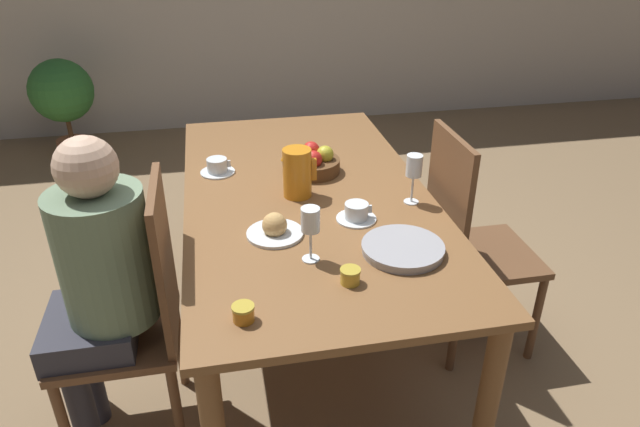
# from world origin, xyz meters

# --- Properties ---
(ground_plane) EXTENTS (20.00, 20.00, 0.00)m
(ground_plane) POSITION_xyz_m (0.00, 0.00, 0.00)
(ground_plane) COLOR #7F6647
(dining_table) EXTENTS (0.98, 1.86, 0.75)m
(dining_table) POSITION_xyz_m (0.00, 0.00, 0.66)
(dining_table) COLOR brown
(dining_table) RESTS_ON ground_plane
(chair_person_side) EXTENTS (0.42, 0.42, 1.01)m
(chair_person_side) POSITION_xyz_m (-0.67, -0.38, 0.52)
(chair_person_side) COLOR brown
(chair_person_side) RESTS_ON ground_plane
(chair_opposite) EXTENTS (0.42, 0.42, 1.01)m
(chair_opposite) POSITION_xyz_m (0.67, -0.15, 0.52)
(chair_opposite) COLOR brown
(chair_opposite) RESTS_ON ground_plane
(person_seated) EXTENTS (0.39, 0.41, 1.19)m
(person_seated) POSITION_xyz_m (-0.76, -0.40, 0.71)
(person_seated) COLOR #33333D
(person_seated) RESTS_ON ground_plane
(red_pitcher) EXTENTS (0.14, 0.11, 0.20)m
(red_pitcher) POSITION_xyz_m (-0.04, -0.02, 0.85)
(red_pitcher) COLOR orange
(red_pitcher) RESTS_ON dining_table
(wine_glass_water) EXTENTS (0.06, 0.06, 0.20)m
(wine_glass_water) POSITION_xyz_m (0.39, -0.17, 0.90)
(wine_glass_water) COLOR white
(wine_glass_water) RESTS_ON dining_table
(wine_glass_juice) EXTENTS (0.06, 0.06, 0.19)m
(wine_glass_juice) POSITION_xyz_m (-0.07, -0.49, 0.89)
(wine_glass_juice) COLOR white
(wine_glass_juice) RESTS_ON dining_table
(teacup_near_person) EXTENTS (0.15, 0.15, 0.07)m
(teacup_near_person) POSITION_xyz_m (0.14, -0.26, 0.78)
(teacup_near_person) COLOR silver
(teacup_near_person) RESTS_ON dining_table
(teacup_across) EXTENTS (0.15, 0.15, 0.07)m
(teacup_across) POSITION_xyz_m (-0.35, 0.26, 0.78)
(teacup_across) COLOR silver
(teacup_across) RESTS_ON dining_table
(serving_tray) EXTENTS (0.28, 0.28, 0.03)m
(serving_tray) POSITION_xyz_m (0.24, -0.51, 0.76)
(serving_tray) COLOR #9E9EA3
(serving_tray) RESTS_ON dining_table
(bread_plate) EXTENTS (0.20, 0.20, 0.09)m
(bread_plate) POSITION_xyz_m (-0.17, -0.31, 0.77)
(bread_plate) COLOR silver
(bread_plate) RESTS_ON dining_table
(jam_jar_amber) EXTENTS (0.06, 0.06, 0.05)m
(jam_jar_amber) POSITION_xyz_m (-0.31, -0.76, 0.78)
(jam_jar_amber) COLOR #C67A1E
(jam_jar_amber) RESTS_ON dining_table
(jam_jar_red) EXTENTS (0.06, 0.06, 0.05)m
(jam_jar_red) POSITION_xyz_m (0.02, -0.65, 0.78)
(jam_jar_red) COLOR gold
(jam_jar_red) RESTS_ON dining_table
(fruit_bowl) EXTENTS (0.23, 0.23, 0.12)m
(fruit_bowl) POSITION_xyz_m (0.06, 0.19, 0.80)
(fruit_bowl) COLOR brown
(fruit_bowl) RESTS_ON dining_table
(potted_plant) EXTENTS (0.47, 0.47, 0.77)m
(potted_plant) POSITION_xyz_m (-1.45, 2.47, 0.50)
(potted_plant) COLOR #A8603D
(potted_plant) RESTS_ON ground_plane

